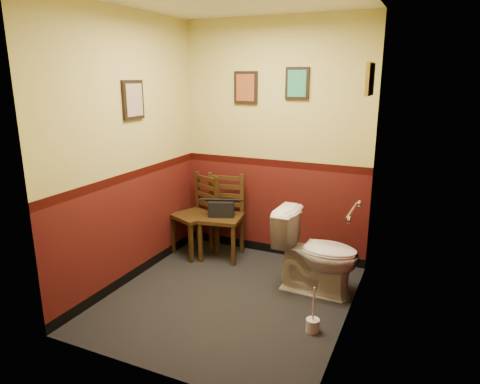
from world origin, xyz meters
name	(u,v)px	position (x,y,z in m)	size (l,w,h in m)	color
floor	(229,297)	(0.00, 0.00, 0.00)	(2.20, 2.40, 0.00)	black
wall_back	(275,142)	(0.00, 1.20, 1.35)	(2.20, 2.70, 0.00)	#491311
wall_front	(147,193)	(0.00, -1.20, 1.35)	(2.20, 2.70, 0.00)	#491311
wall_left	(129,152)	(-1.10, 0.00, 1.35)	(2.40, 2.70, 0.00)	#491311
wall_right	(354,172)	(1.10, 0.00, 1.35)	(2.40, 2.70, 0.00)	#491311
grab_bar	(353,211)	(1.07, 0.25, 0.95)	(0.05, 0.56, 0.06)	silver
framed_print_back_a	(246,88)	(-0.35, 1.18, 1.95)	(0.28, 0.04, 0.36)	black
framed_print_back_b	(297,83)	(0.25, 1.18, 2.00)	(0.26, 0.04, 0.34)	black
framed_print_left	(133,100)	(-1.08, 0.10, 1.85)	(0.04, 0.30, 0.38)	black
framed_print_right	(370,79)	(1.08, 0.60, 2.05)	(0.04, 0.34, 0.28)	olive
toilet	(317,253)	(0.72, 0.47, 0.41)	(0.46, 0.83, 0.81)	white
toilet_brush	(313,324)	(0.88, -0.22, 0.07)	(0.11, 0.11, 0.41)	silver
chair_left	(197,215)	(-0.83, 0.84, 0.48)	(0.59, 0.59, 0.95)	#412B13
chair_right	(223,217)	(-0.51, 0.88, 0.49)	(0.53, 0.53, 0.97)	#412B13
handbag	(221,209)	(-0.50, 0.84, 0.60)	(0.32, 0.24, 0.21)	black
tp_stack	(300,257)	(0.40, 1.01, 0.09)	(0.25, 0.13, 0.22)	silver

